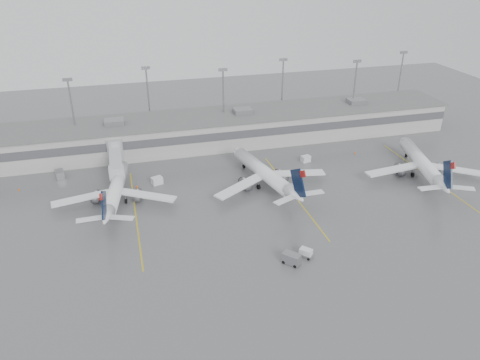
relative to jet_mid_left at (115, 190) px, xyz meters
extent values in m
plane|color=#535356|center=(21.12, -30.01, -2.99)|extent=(260.00, 260.00, 0.00)
cube|color=#9E9E99|center=(21.12, 27.99, 1.01)|extent=(150.00, 16.00, 8.00)
cube|color=#47474C|center=(21.12, 19.94, 2.01)|extent=(150.00, 0.15, 2.20)
cube|color=#606060|center=(21.12, 27.99, 5.06)|extent=(152.00, 17.00, 0.30)
cube|color=slate|center=(71.12, 27.99, 5.81)|extent=(5.00, 4.00, 1.30)
cylinder|color=gray|center=(-8.88, 29.99, 7.01)|extent=(0.44, 0.44, 20.00)
cube|color=slate|center=(-8.88, 29.99, 17.21)|extent=(2.40, 0.50, 0.80)
cylinder|color=gray|center=(11.12, 37.49, 7.01)|extent=(0.44, 0.44, 20.00)
cube|color=slate|center=(11.12, 37.49, 17.21)|extent=(2.40, 0.50, 0.80)
cylinder|color=gray|center=(31.12, 29.99, 7.01)|extent=(0.44, 0.44, 20.00)
cube|color=slate|center=(31.12, 29.99, 17.21)|extent=(2.40, 0.50, 0.80)
cylinder|color=gray|center=(51.12, 37.49, 7.01)|extent=(0.44, 0.44, 20.00)
cube|color=slate|center=(51.12, 37.49, 17.21)|extent=(2.40, 0.50, 0.80)
cylinder|color=gray|center=(71.12, 29.99, 7.01)|extent=(0.44, 0.44, 20.00)
cube|color=slate|center=(71.12, 29.99, 17.21)|extent=(2.40, 0.50, 0.80)
cylinder|color=gray|center=(91.12, 37.49, 7.01)|extent=(0.44, 0.44, 20.00)
cube|color=slate|center=(91.12, 37.49, 17.21)|extent=(2.40, 0.50, 0.80)
cylinder|color=#ACAFB1|center=(0.62, 19.99, 0.51)|extent=(4.00, 4.00, 7.00)
cube|color=#ACAFB1|center=(0.62, 13.49, 1.31)|extent=(2.80, 13.00, 2.60)
cube|color=#ACAFB1|center=(0.62, 5.99, 1.31)|extent=(3.40, 2.40, 3.00)
cylinder|color=gray|center=(0.62, 5.99, -1.59)|extent=(0.70, 0.70, 2.80)
cube|color=black|center=(0.62, 5.99, -2.64)|extent=(2.20, 1.20, 0.70)
cube|color=gold|center=(3.62, -6.01, -2.98)|extent=(0.25, 40.00, 0.01)
cube|color=gold|center=(38.62, -6.01, -2.98)|extent=(0.25, 40.00, 0.01)
cube|color=gold|center=(73.62, -6.01, -2.98)|extent=(0.25, 40.00, 0.01)
cylinder|color=white|center=(0.25, 1.41, -0.06)|extent=(6.58, 21.68, 2.93)
cone|color=white|center=(2.33, 13.35, -0.06)|extent=(3.36, 3.20, 2.93)
cone|color=white|center=(-1.98, -11.39, 0.33)|extent=(3.73, 5.32, 2.93)
cube|color=white|center=(-6.96, -0.11, -0.84)|extent=(12.93, 4.31, 0.34)
cube|color=white|center=(6.51, -2.45, -0.84)|extent=(12.41, 8.18, 0.34)
cube|color=black|center=(-2.07, -11.87, 3.16)|extent=(1.23, 5.47, 6.39)
cube|color=maroon|center=(-2.29, -13.12, 5.70)|extent=(0.63, 2.00, 1.86)
cylinder|color=black|center=(1.76, 10.08, -2.55)|extent=(0.49, 0.92, 0.88)
cylinder|color=black|center=(-2.11, -0.16, -2.45)|extent=(0.62, 1.13, 1.07)
cylinder|color=black|center=(1.93, -0.86, -2.45)|extent=(0.62, 1.13, 1.07)
cylinder|color=white|center=(33.48, 0.55, 0.17)|extent=(8.01, 23.30, 3.16)
cone|color=white|center=(30.71, 13.31, 0.17)|extent=(3.71, 3.55, 3.16)
cone|color=white|center=(36.46, -13.13, 0.59)|extent=(4.20, 5.81, 3.16)
cube|color=white|center=(26.91, -3.89, -0.67)|extent=(13.20, 9.26, 0.37)
cube|color=white|center=(41.31, -0.76, -0.67)|extent=(13.89, 4.09, 0.37)
cube|color=black|center=(36.57, -13.64, 3.64)|extent=(1.57, 5.86, 6.89)
cube|color=maroon|center=(36.86, -14.98, 6.38)|extent=(0.76, 2.15, 2.00)
cylinder|color=black|center=(31.47, 9.81, -2.52)|extent=(0.56, 1.00, 0.95)
cylinder|color=black|center=(31.77, -1.97, -2.41)|extent=(0.71, 1.23, 1.16)
cylinder|color=black|center=(36.09, -1.03, -2.41)|extent=(0.71, 1.23, 1.16)
cylinder|color=white|center=(72.43, -4.08, 0.22)|extent=(9.09, 23.56, 3.21)
cone|color=white|center=(75.81, 8.74, 0.22)|extent=(3.86, 3.71, 3.21)
cone|color=white|center=(68.81, -17.83, 0.64)|extent=(4.46, 5.99, 3.21)
cube|color=white|center=(64.43, -5.07, -0.64)|extent=(14.03, 3.56, 0.37)
cube|color=white|center=(78.91, -8.88, -0.64)|extent=(13.19, 9.85, 0.37)
cube|color=black|center=(68.68, -18.34, 3.74)|extent=(1.84, 5.90, 6.99)
cube|color=maroon|center=(68.32, -19.69, 6.52)|extent=(0.86, 2.17, 2.03)
cylinder|color=black|center=(74.88, 5.23, -2.51)|extent=(0.61, 1.03, 0.96)
cylinder|color=black|center=(69.72, -5.57, -2.40)|extent=(0.76, 1.26, 1.18)
cylinder|color=black|center=(74.06, -6.72, -2.40)|extent=(0.76, 1.26, 1.18)
cube|color=silver|center=(32.33, -29.24, -2.17)|extent=(2.50, 2.55, 1.65)
cube|color=slate|center=(32.33, -29.24, -2.67)|extent=(2.88, 2.94, 0.64)
cylinder|color=black|center=(31.17, -29.06, -2.73)|extent=(0.50, 0.51, 0.51)
cylinder|color=black|center=(32.25, -28.07, -2.73)|extent=(0.50, 0.51, 0.51)
cylinder|color=black|center=(32.41, -30.41, -2.73)|extent=(0.50, 0.51, 0.51)
cylinder|color=black|center=(33.49, -29.42, -2.73)|extent=(0.50, 0.51, 0.51)
cube|color=slate|center=(29.13, -30.44, -1.93)|extent=(3.44, 3.52, 1.90)
cylinder|color=black|center=(27.79, -30.14, -2.68)|extent=(0.61, 0.63, 0.63)
cylinder|color=black|center=(30.46, -30.73, -2.68)|extent=(0.61, 0.63, 0.63)
cube|color=silver|center=(9.44, 6.61, -2.11)|extent=(2.89, 2.38, 1.76)
cube|color=silver|center=(48.00, 9.37, -2.17)|extent=(2.62, 2.06, 1.64)
cube|color=slate|center=(-12.85, 16.02, -2.08)|extent=(2.32, 3.20, 1.82)
cone|color=#FF5D05|center=(-21.63, 11.50, -2.68)|extent=(0.40, 0.40, 0.63)
cone|color=#FF5D05|center=(4.69, 5.83, -2.61)|extent=(0.48, 0.48, 0.76)
cone|color=#FF5D05|center=(41.51, 3.64, -2.65)|extent=(0.43, 0.43, 0.68)
cone|color=#FF5D05|center=(62.92, 10.76, -2.66)|extent=(0.42, 0.42, 0.67)
camera|label=1|loc=(3.03, -92.96, 47.43)|focal=35.00mm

